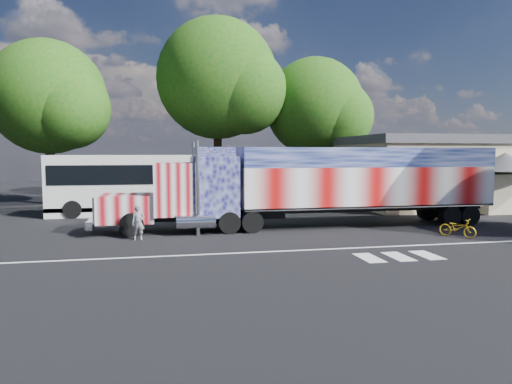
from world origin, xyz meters
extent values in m
plane|color=black|center=(0.00, 0.00, 0.00)|extent=(100.00, 100.00, 0.00)
cube|color=silver|center=(0.00, -3.00, 0.01)|extent=(30.00, 0.15, 0.01)
cube|color=silver|center=(2.80, -4.80, 0.01)|extent=(0.70, 1.60, 0.01)
cube|color=silver|center=(4.00, -4.80, 0.01)|extent=(0.70, 1.60, 0.01)
cube|color=silver|center=(5.20, -4.80, 0.01)|extent=(0.70, 1.60, 0.01)
cube|color=black|center=(-3.29, 2.63, 0.72)|extent=(9.32, 1.04, 0.31)
cube|color=#D07D82|center=(-6.61, 2.63, 1.24)|extent=(2.69, 2.28, 1.35)
cube|color=silver|center=(-8.00, 2.63, 1.24)|extent=(0.12, 1.97, 1.20)
cube|color=silver|center=(-8.21, 2.63, 0.57)|extent=(0.31, 2.59, 0.37)
cube|color=#D07D82|center=(-4.33, 2.63, 2.17)|extent=(1.86, 2.59, 2.59)
cube|color=black|center=(-5.21, 2.63, 2.64)|extent=(0.06, 2.17, 0.93)
cube|color=#4C508C|center=(-2.26, 2.63, 2.28)|extent=(2.28, 2.59, 3.00)
cube|color=#4C508C|center=(-2.26, 2.63, 3.99)|extent=(1.86, 2.48, 0.52)
cylinder|color=silver|center=(-3.19, 3.99, 2.28)|extent=(0.21, 0.21, 4.56)
cylinder|color=silver|center=(-3.19, 1.26, 2.28)|extent=(0.21, 0.21, 4.56)
cylinder|color=silver|center=(-3.29, 3.97, 0.67)|extent=(1.86, 0.68, 0.68)
cylinder|color=silver|center=(-3.29, 1.28, 0.67)|extent=(1.86, 0.68, 0.68)
cylinder|color=black|center=(-6.30, 1.49, 0.57)|extent=(1.14, 0.36, 1.14)
cylinder|color=black|center=(-6.30, 3.76, 0.57)|extent=(1.14, 0.36, 1.14)
cylinder|color=black|center=(-1.64, 1.54, 0.54)|extent=(1.08, 0.57, 1.08)
cylinder|color=black|center=(-1.64, 3.71, 0.54)|extent=(1.08, 0.57, 1.08)
cylinder|color=black|center=(-0.50, 1.54, 0.54)|extent=(1.08, 0.57, 1.08)
cylinder|color=black|center=(-0.50, 3.71, 0.54)|extent=(1.08, 0.57, 1.08)
cube|color=black|center=(6.02, 2.63, 0.98)|extent=(13.46, 1.14, 0.31)
cube|color=#E08081|center=(6.02, 2.63, 2.17)|extent=(13.87, 2.69, 2.07)
cube|color=#495795|center=(6.02, 2.63, 3.73)|extent=(13.87, 2.69, 1.04)
cube|color=silver|center=(6.02, 2.63, 1.14)|extent=(13.87, 2.69, 0.12)
cube|color=silver|center=(12.98, 2.63, 2.69)|extent=(0.04, 2.59, 3.00)
cylinder|color=black|center=(10.48, 1.54, 0.54)|extent=(1.08, 0.57, 1.08)
cylinder|color=black|center=(10.48, 3.71, 0.54)|extent=(1.08, 0.57, 1.08)
cylinder|color=black|center=(11.62, 1.54, 0.54)|extent=(1.08, 0.57, 1.08)
cylinder|color=black|center=(11.62, 3.71, 0.54)|extent=(1.08, 0.57, 1.08)
cube|color=silver|center=(-5.33, 9.91, 1.92)|extent=(13.14, 2.85, 3.83)
cube|color=black|center=(-5.33, 9.91, 2.63)|extent=(12.70, 2.91, 1.20)
cube|color=black|center=(-5.33, 9.91, 0.49)|extent=(13.14, 2.85, 0.27)
cube|color=black|center=(-11.89, 9.91, 2.08)|extent=(0.07, 2.52, 1.53)
cylinder|color=black|center=(-10.25, 8.55, 0.55)|extent=(1.09, 0.33, 1.09)
cylinder|color=black|center=(-10.25, 11.28, 0.55)|extent=(1.09, 0.33, 1.09)
cylinder|color=black|center=(-2.04, 8.55, 0.55)|extent=(1.09, 0.33, 1.09)
cylinder|color=black|center=(-2.04, 11.28, 0.55)|extent=(1.09, 0.33, 1.09)
cylinder|color=black|center=(-1.06, 8.55, 0.55)|extent=(1.09, 0.33, 1.09)
cylinder|color=black|center=(-1.06, 11.28, 0.55)|extent=(1.09, 0.33, 1.09)
cube|color=beige|center=(20.00, 11.00, 2.30)|extent=(22.00, 10.00, 4.60)
cube|color=#46464B|center=(20.00, 11.00, 4.90)|extent=(22.40, 10.40, 0.60)
cube|color=#1E5926|center=(12.00, 5.96, 2.40)|extent=(1.60, 0.08, 1.20)
cube|color=#1E5926|center=(16.00, 5.96, 2.40)|extent=(1.60, 0.08, 1.20)
cube|color=beige|center=(17.00, 5.40, 1.30)|extent=(3.00, 1.20, 2.60)
cube|color=#1E5926|center=(17.00, 5.40, 2.90)|extent=(3.40, 1.60, 0.25)
cone|color=#46464B|center=(17.00, 5.40, 3.40)|extent=(4.00, 4.00, 1.20)
imported|color=slate|center=(-5.95, 0.65, 0.79)|extent=(0.60, 0.41, 1.59)
imported|color=gold|center=(8.76, -1.61, 0.45)|extent=(1.46, 1.72, 0.89)
cylinder|color=black|center=(-13.42, 17.33, 3.30)|extent=(0.70, 0.70, 6.60)
sphere|color=#2A5914|center=(-13.42, 17.33, 8.25)|extent=(8.72, 8.72, 8.72)
sphere|color=#2A5914|center=(-11.68, 16.03, 7.31)|extent=(6.10, 6.10, 6.10)
sphere|color=#2A5914|center=(-14.73, 18.64, 9.19)|extent=(5.67, 5.67, 5.67)
cylinder|color=black|center=(8.14, 17.75, 3.19)|extent=(0.70, 0.70, 6.38)
sphere|color=#2A5914|center=(8.14, 17.75, 7.98)|extent=(8.48, 8.48, 8.48)
sphere|color=#2A5914|center=(9.84, 16.48, 7.07)|extent=(5.93, 5.93, 5.93)
sphere|color=#2A5914|center=(6.87, 19.02, 8.89)|extent=(5.51, 5.51, 5.51)
cylinder|color=black|center=(-0.25, 18.41, 4.09)|extent=(0.70, 0.70, 8.18)
sphere|color=#2A5914|center=(-0.25, 18.41, 10.22)|extent=(10.14, 10.14, 10.14)
sphere|color=#2A5914|center=(1.78, 16.89, 9.05)|extent=(7.10, 7.10, 7.10)
sphere|color=#2A5914|center=(-1.77, 19.93, 11.39)|extent=(6.59, 6.59, 6.59)
camera|label=1|loc=(-4.71, -20.55, 3.92)|focal=32.00mm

